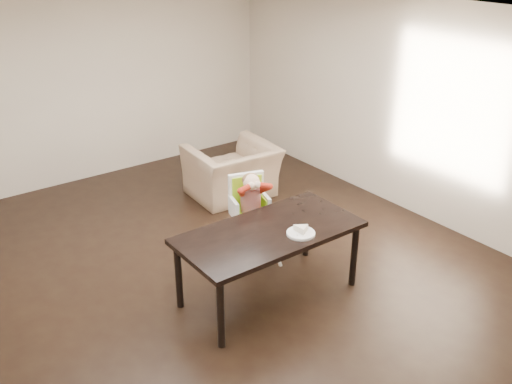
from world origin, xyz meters
The scene contains 6 objects.
ground centered at (0.00, 0.00, 0.00)m, with size 7.00×7.00×0.00m, color black.
room_walls centered at (0.00, 0.00, 1.86)m, with size 6.02×7.02×2.71m.
dining_table centered at (0.32, -0.50, 0.67)m, with size 1.80×0.90×0.75m.
high_chair centered at (0.60, 0.20, 0.74)m, with size 0.54×0.54×1.05m.
plate centered at (0.52, -0.74, 0.78)m, with size 0.30×0.30×0.08m.
armchair centered at (1.37, 1.68, 0.49)m, with size 1.12×0.73×0.98m, color tan.
Camera 1 is at (-2.66, -4.31, 3.41)m, focal length 40.00 mm.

